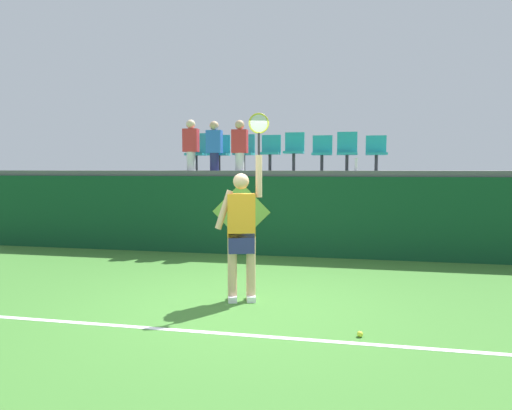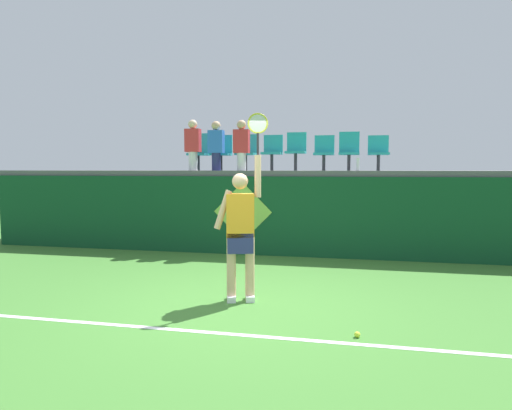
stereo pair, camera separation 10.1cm
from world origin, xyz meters
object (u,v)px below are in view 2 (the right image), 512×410
object	(u,v)px
stadium_chair_6	(349,150)
spectator_2	(193,144)
stadium_chair_3	(272,150)
stadium_chair_5	(324,151)
spectator_0	(216,145)
stadium_chair_2	(246,151)
water_bottle	(358,164)
spectator_1	(242,144)
stadium_chair_1	(222,151)
stadium_chair_0	(199,150)
tennis_player	(241,229)
stadium_chair_7	(378,151)
stadium_chair_4	(296,149)
tennis_ball	(357,335)

from	to	relation	value
stadium_chair_6	spectator_2	bearing A→B (deg)	-172.86
stadium_chair_3	stadium_chair_5	bearing A→B (deg)	-0.01
stadium_chair_3	stadium_chair_5	distance (m)	1.17
stadium_chair_5	spectator_0	distance (m)	2.41
stadium_chair_2	spectator_2	xyz separation A→B (m)	(-1.14, -0.43, 0.14)
water_bottle	spectator_1	bearing A→B (deg)	177.64
stadium_chair_1	spectator_2	xyz separation A→B (m)	(-0.55, -0.43, 0.15)
stadium_chair_0	stadium_chair_6	bearing A→B (deg)	-0.02
tennis_player	stadium_chair_5	world-z (taller)	tennis_player
stadium_chair_0	spectator_2	bearing A→B (deg)	-90.00
tennis_player	spectator_0	xyz separation A→B (m)	(-1.48, 3.67, 1.37)
water_bottle	stadium_chair_1	bearing A→B (deg)	169.49
stadium_chair_6	spectator_1	xyz separation A→B (m)	(-2.32, -0.47, 0.12)
stadium_chair_7	spectator_0	bearing A→B (deg)	-172.88
stadium_chair_1	stadium_chair_2	bearing A→B (deg)	-0.00
tennis_player	spectator_1	size ratio (longest dim) A/B	2.35
stadium_chair_7	tennis_player	bearing A→B (deg)	-116.45
water_bottle	stadium_chair_4	distance (m)	1.51
stadium_chair_2	stadium_chair_5	bearing A→B (deg)	-0.13
tennis_ball	stadium_chair_5	distance (m)	5.68
stadium_chair_0	spectator_1	size ratio (longest dim) A/B	0.79
tennis_ball	stadium_chair_3	world-z (taller)	stadium_chair_3
spectator_0	water_bottle	bearing A→B (deg)	-2.37
spectator_0	stadium_chair_3	bearing A→B (deg)	20.27
stadium_chair_0	spectator_1	world-z (taller)	spectator_1
tennis_player	stadium_chair_6	xyz separation A→B (m)	(1.42, 4.12, 1.26)
stadium_chair_6	stadium_chair_7	distance (m)	0.62
tennis_player	stadium_chair_4	world-z (taller)	stadium_chair_4
water_bottle	stadium_chair_5	bearing A→B (deg)	142.04
stadium_chair_0	spectator_0	xyz separation A→B (m)	(0.55, -0.45, 0.10)
tennis_ball	stadium_chair_1	distance (m)	6.42
spectator_1	stadium_chair_3	bearing A→B (deg)	37.51
stadium_chair_4	spectator_1	bearing A→B (deg)	-157.72
stadium_chair_7	spectator_1	xyz separation A→B (m)	(-2.94, -0.47, 0.15)
stadium_chair_6	spectator_2	size ratio (longest dim) A/B	0.75
tennis_ball	spectator_0	distance (m)	6.11
stadium_chair_5	water_bottle	bearing A→B (deg)	-37.96
tennis_ball	stadium_chair_5	size ratio (longest dim) A/B	0.08
stadium_chair_4	stadium_chair_7	size ratio (longest dim) A/B	1.12
spectator_1	spectator_2	distance (m)	1.14
stadium_chair_3	stadium_chair_6	world-z (taller)	stadium_chair_6
tennis_player	stadium_chair_0	bearing A→B (deg)	116.27
stadium_chair_3	stadium_chair_5	xyz separation A→B (m)	(1.17, -0.00, -0.02)
stadium_chair_2	stadium_chair_3	distance (m)	0.61
stadium_chair_3	spectator_0	xyz separation A→B (m)	(-1.20, -0.44, 0.12)
stadium_chair_2	stadium_chair_6	xyz separation A→B (m)	(2.32, 0.00, 0.00)
stadium_chair_1	stadium_chair_2	size ratio (longest dim) A/B	0.99
stadium_chair_1	spectator_2	size ratio (longest dim) A/B	0.73
stadium_chair_3	stadium_chair_7	size ratio (longest dim) A/B	1.06
tennis_ball	stadium_chair_5	xyz separation A→B (m)	(-0.70, 5.19, 2.21)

